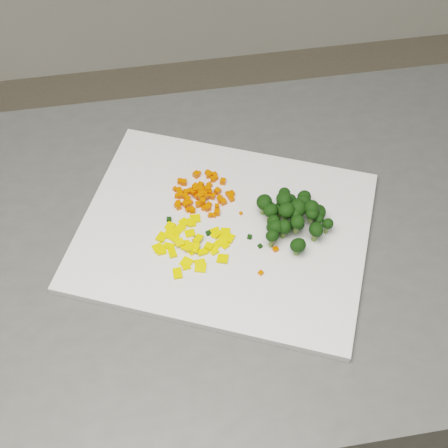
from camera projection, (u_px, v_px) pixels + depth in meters
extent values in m
cube|color=#4A4A47|center=(245.00, 359.00, 1.32)|extent=(0.97, 0.68, 0.90)
cube|color=silver|center=(224.00, 230.00, 0.95)|extent=(0.53, 0.48, 0.01)
cube|color=#E54402|center=(188.00, 200.00, 0.98)|extent=(0.01, 0.01, 0.01)
cube|color=#E54402|center=(181.00, 192.00, 0.99)|extent=(0.01, 0.01, 0.01)
cube|color=#E54402|center=(197.00, 196.00, 0.98)|extent=(0.01, 0.01, 0.01)
cube|color=#E54402|center=(190.00, 203.00, 0.97)|extent=(0.01, 0.01, 0.01)
cube|color=#E54402|center=(206.00, 196.00, 0.98)|extent=(0.01, 0.01, 0.01)
cube|color=#E54402|center=(201.00, 188.00, 0.99)|extent=(0.01, 0.01, 0.01)
cube|color=#E54402|center=(232.00, 199.00, 0.98)|extent=(0.01, 0.01, 0.01)
cube|color=#E54402|center=(196.00, 175.00, 1.01)|extent=(0.01, 0.01, 0.01)
cube|color=#E54402|center=(185.00, 204.00, 0.97)|extent=(0.01, 0.01, 0.01)
cube|color=#E54402|center=(208.00, 192.00, 0.99)|extent=(0.01, 0.01, 0.01)
cube|color=#E54402|center=(201.00, 189.00, 0.98)|extent=(0.01, 0.01, 0.01)
cube|color=#E54402|center=(204.00, 193.00, 0.98)|extent=(0.01, 0.01, 0.01)
cube|color=#E54402|center=(217.00, 206.00, 0.97)|extent=(0.01, 0.01, 0.01)
cube|color=#E54402|center=(190.00, 192.00, 0.99)|extent=(0.01, 0.01, 0.01)
cube|color=#E54402|center=(201.00, 196.00, 0.97)|extent=(0.01, 0.01, 0.01)
cube|color=#E54402|center=(217.00, 212.00, 0.96)|extent=(0.01, 0.01, 0.01)
cube|color=#E54402|center=(223.00, 181.00, 1.00)|extent=(0.01, 0.01, 0.01)
cube|color=#E54402|center=(223.00, 202.00, 0.98)|extent=(0.01, 0.01, 0.01)
cube|color=#E54402|center=(196.00, 187.00, 0.98)|extent=(0.01, 0.01, 0.01)
cube|color=#E54402|center=(208.00, 173.00, 1.01)|extent=(0.01, 0.01, 0.01)
cube|color=#E54402|center=(200.00, 191.00, 0.99)|extent=(0.01, 0.01, 0.01)
cube|color=#E54402|center=(210.00, 192.00, 0.98)|extent=(0.01, 0.01, 0.01)
cube|color=#E54402|center=(232.00, 194.00, 0.99)|extent=(0.01, 0.01, 0.01)
cube|color=#E54402|center=(207.00, 208.00, 0.97)|extent=(0.01, 0.01, 0.01)
cube|color=#E54402|center=(185.00, 196.00, 0.98)|extent=(0.01, 0.01, 0.01)
cube|color=#E54402|center=(228.00, 194.00, 0.99)|extent=(0.01, 0.01, 0.01)
cube|color=#E54402|center=(178.00, 203.00, 0.97)|extent=(0.01, 0.01, 0.01)
cube|color=#E54402|center=(178.00, 205.00, 0.97)|extent=(0.01, 0.01, 0.01)
cube|color=#E54402|center=(215.00, 175.00, 1.01)|extent=(0.01, 0.01, 0.01)
cube|color=#E54402|center=(199.00, 191.00, 0.99)|extent=(0.01, 0.01, 0.01)
cube|color=#E54402|center=(200.00, 185.00, 0.99)|extent=(0.01, 0.01, 0.01)
cube|color=#E54402|center=(204.00, 194.00, 0.98)|extent=(0.01, 0.01, 0.01)
cube|color=#E54402|center=(209.00, 185.00, 1.00)|extent=(0.01, 0.01, 0.01)
cube|color=#E54402|center=(184.00, 182.00, 1.00)|extent=(0.01, 0.01, 0.01)
cube|color=#E54402|center=(230.00, 197.00, 0.98)|extent=(0.01, 0.01, 0.01)
cube|color=#E54402|center=(201.00, 198.00, 0.98)|extent=(0.01, 0.01, 0.01)
cube|color=#E54402|center=(209.00, 205.00, 0.97)|extent=(0.01, 0.01, 0.01)
cube|color=#E54402|center=(208.00, 207.00, 0.97)|extent=(0.01, 0.01, 0.01)
cube|color=#E54402|center=(210.00, 196.00, 0.98)|extent=(0.01, 0.01, 0.01)
cube|color=#E54402|center=(178.00, 207.00, 0.97)|extent=(0.01, 0.01, 0.01)
cube|color=#E54402|center=(199.00, 174.00, 1.01)|extent=(0.01, 0.01, 0.01)
cube|color=#E54402|center=(211.00, 174.00, 1.01)|extent=(0.01, 0.01, 0.01)
cube|color=#E54402|center=(201.00, 194.00, 0.98)|extent=(0.01, 0.01, 0.01)
cube|color=#E54402|center=(177.00, 196.00, 0.98)|extent=(0.01, 0.01, 0.01)
cube|color=#E54402|center=(188.00, 210.00, 0.97)|extent=(0.01, 0.01, 0.01)
cube|color=#E54402|center=(210.00, 215.00, 0.96)|extent=(0.01, 0.01, 0.01)
cube|color=#E54402|center=(218.00, 191.00, 0.99)|extent=(0.01, 0.01, 0.01)
cube|color=#E54402|center=(191.00, 190.00, 0.99)|extent=(0.01, 0.01, 0.01)
cube|color=#E54402|center=(188.00, 204.00, 0.97)|extent=(0.01, 0.01, 0.01)
cube|color=#E54402|center=(213.00, 179.00, 1.00)|extent=(0.01, 0.01, 0.01)
cube|color=#E54402|center=(203.00, 201.00, 0.97)|extent=(0.01, 0.01, 0.01)
cube|color=#E54402|center=(193.00, 211.00, 0.97)|extent=(0.01, 0.01, 0.01)
cube|color=#E54402|center=(215.00, 178.00, 1.01)|extent=(0.01, 0.01, 0.01)
cube|color=#E54402|center=(186.00, 192.00, 0.99)|extent=(0.01, 0.01, 0.01)
cube|color=#E54402|center=(220.00, 198.00, 0.98)|extent=(0.01, 0.01, 0.01)
cube|color=#E54402|center=(202.00, 199.00, 0.98)|extent=(0.01, 0.01, 0.01)
cube|color=#E54402|center=(184.00, 183.00, 1.00)|extent=(0.01, 0.01, 0.01)
cube|color=#E54402|center=(201.00, 195.00, 0.98)|extent=(0.01, 0.01, 0.01)
cube|color=#E54402|center=(214.00, 215.00, 0.96)|extent=(0.01, 0.01, 0.01)
cube|color=#E54402|center=(209.00, 190.00, 0.98)|extent=(0.01, 0.01, 0.01)
cube|color=#E54402|center=(186.00, 205.00, 0.97)|extent=(0.01, 0.01, 0.01)
cube|color=#E54402|center=(179.00, 192.00, 0.99)|extent=(0.01, 0.01, 0.01)
cube|color=#E54402|center=(192.00, 210.00, 0.97)|extent=(0.01, 0.01, 0.01)
cube|color=#E54402|center=(199.00, 192.00, 0.98)|extent=(0.01, 0.01, 0.01)
cube|color=#E54402|center=(200.00, 196.00, 0.98)|extent=(0.01, 0.01, 0.01)
cube|color=#E54402|center=(207.00, 189.00, 0.98)|extent=(0.01, 0.01, 0.01)
cube|color=#E54402|center=(212.00, 196.00, 0.98)|extent=(0.01, 0.01, 0.01)
cube|color=#E54402|center=(175.00, 189.00, 0.99)|extent=(0.01, 0.01, 0.01)
cube|color=#E54402|center=(193.00, 192.00, 0.98)|extent=(0.01, 0.01, 0.01)
cube|color=#E54402|center=(180.00, 181.00, 1.00)|extent=(0.01, 0.01, 0.01)
cube|color=#E54402|center=(180.00, 195.00, 0.98)|extent=(0.01, 0.01, 0.01)
cube|color=#E54402|center=(220.00, 200.00, 0.98)|extent=(0.01, 0.01, 0.01)
cube|color=#E54402|center=(200.00, 189.00, 0.98)|extent=(0.01, 0.01, 0.01)
cube|color=#E54402|center=(179.00, 190.00, 0.99)|extent=(0.01, 0.01, 0.01)
cube|color=#E54402|center=(207.00, 195.00, 0.99)|extent=(0.01, 0.01, 0.01)
cube|color=#E54402|center=(196.00, 189.00, 0.98)|extent=(0.01, 0.01, 0.01)
cube|color=#E54402|center=(208.00, 175.00, 1.01)|extent=(0.01, 0.01, 0.01)
cube|color=#E54402|center=(196.00, 189.00, 0.98)|extent=(0.01, 0.01, 0.01)
cube|color=#E54402|center=(198.00, 204.00, 0.97)|extent=(0.01, 0.01, 0.01)
cube|color=#E54402|center=(203.00, 208.00, 0.97)|extent=(0.01, 0.01, 0.01)
cube|color=yellow|center=(180.00, 229.00, 0.95)|extent=(0.02, 0.02, 0.00)
cube|color=yellow|center=(213.00, 250.00, 0.92)|extent=(0.02, 0.02, 0.01)
cube|color=yellow|center=(162.00, 237.00, 0.94)|extent=(0.02, 0.02, 0.01)
cube|color=yellow|center=(195.00, 247.00, 0.92)|extent=(0.02, 0.02, 0.01)
cube|color=yellow|center=(175.00, 236.00, 0.94)|extent=(0.02, 0.02, 0.01)
cube|color=yellow|center=(186.00, 265.00, 0.91)|extent=(0.01, 0.02, 0.00)
cube|color=yellow|center=(209.00, 246.00, 0.92)|extent=(0.02, 0.02, 0.01)
cube|color=yellow|center=(203.00, 252.00, 0.92)|extent=(0.02, 0.01, 0.01)
cube|color=yellow|center=(172.00, 253.00, 0.92)|extent=(0.01, 0.02, 0.01)
cube|color=yellow|center=(189.00, 247.00, 0.92)|extent=(0.02, 0.02, 0.01)
cube|color=yellow|center=(223.00, 259.00, 0.91)|extent=(0.02, 0.02, 0.01)
cube|color=yellow|center=(186.00, 262.00, 0.91)|extent=(0.02, 0.02, 0.01)
cube|color=yellow|center=(191.00, 223.00, 0.95)|extent=(0.02, 0.02, 0.01)
cube|color=yellow|center=(215.00, 232.00, 0.94)|extent=(0.02, 0.02, 0.01)
cube|color=yellow|center=(184.00, 222.00, 0.95)|extent=(0.02, 0.02, 0.00)
cube|color=yellow|center=(217.00, 244.00, 0.93)|extent=(0.02, 0.02, 0.00)
cube|color=yellow|center=(193.00, 248.00, 0.92)|extent=(0.02, 0.02, 0.01)
cube|color=yellow|center=(199.00, 262.00, 0.91)|extent=(0.02, 0.01, 0.00)
cube|color=yellow|center=(194.00, 248.00, 0.92)|extent=(0.02, 0.02, 0.00)
cube|color=yellow|center=(228.00, 238.00, 0.94)|extent=(0.02, 0.02, 0.01)
cube|color=yellow|center=(216.00, 234.00, 0.94)|extent=(0.02, 0.02, 0.01)
cube|color=yellow|center=(191.00, 250.00, 0.92)|extent=(0.02, 0.02, 0.01)
cube|color=yellow|center=(200.00, 263.00, 0.91)|extent=(0.02, 0.01, 0.01)
cube|color=yellow|center=(170.00, 226.00, 0.95)|extent=(0.02, 0.02, 0.00)
cube|color=yellow|center=(176.00, 240.00, 0.93)|extent=(0.02, 0.02, 0.01)
cube|color=yellow|center=(180.00, 243.00, 0.92)|extent=(0.02, 0.01, 0.01)
cube|color=yellow|center=(170.00, 234.00, 0.94)|extent=(0.02, 0.02, 0.01)
cube|color=yellow|center=(198.00, 239.00, 0.93)|extent=(0.02, 0.02, 0.01)
cube|color=yellow|center=(200.00, 268.00, 0.90)|extent=(0.02, 0.02, 0.01)
cube|color=yellow|center=(223.00, 241.00, 0.93)|extent=(0.02, 0.02, 0.01)
cube|color=yellow|center=(178.00, 273.00, 0.90)|extent=(0.01, 0.02, 0.01)
cube|color=yellow|center=(225.00, 233.00, 0.94)|extent=(0.02, 0.02, 0.01)
cube|color=yellow|center=(158.00, 248.00, 0.92)|extent=(0.02, 0.02, 0.00)
cube|color=yellow|center=(224.00, 245.00, 0.93)|extent=(0.02, 0.02, 0.00)
cube|color=yellow|center=(185.00, 245.00, 0.93)|extent=(0.02, 0.02, 0.01)
cube|color=yellow|center=(195.00, 218.00, 0.96)|extent=(0.02, 0.02, 0.01)
cube|color=yellow|center=(190.00, 233.00, 0.94)|extent=(0.02, 0.01, 0.00)
cube|color=yellow|center=(161.00, 250.00, 0.92)|extent=(0.02, 0.02, 0.01)
cube|color=yellow|center=(169.00, 246.00, 0.93)|extent=(0.02, 0.02, 0.01)
cube|color=#E54402|center=(194.00, 241.00, 0.93)|extent=(0.01, 0.01, 0.00)
cube|color=#E54402|center=(194.00, 189.00, 0.99)|extent=(0.01, 0.01, 0.00)
cube|color=yellow|center=(232.00, 237.00, 0.94)|extent=(0.01, 0.01, 0.00)
cube|color=#E54402|center=(261.00, 273.00, 0.90)|extent=(0.01, 0.01, 0.00)
cube|color=black|center=(250.00, 237.00, 0.94)|extent=(0.01, 0.01, 0.00)
cube|color=yellow|center=(182.00, 221.00, 0.96)|extent=(0.01, 0.01, 0.00)
cube|color=black|center=(196.00, 238.00, 0.94)|extent=(0.01, 0.01, 0.00)
cube|color=#E54402|center=(276.00, 249.00, 0.92)|extent=(0.01, 0.01, 0.01)
cube|color=black|center=(260.00, 246.00, 0.93)|extent=(0.01, 0.01, 0.00)
cube|color=black|center=(169.00, 219.00, 0.96)|extent=(0.01, 0.01, 0.01)
cube|color=yellow|center=(191.00, 225.00, 0.95)|extent=(0.01, 0.01, 0.01)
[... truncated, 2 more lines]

